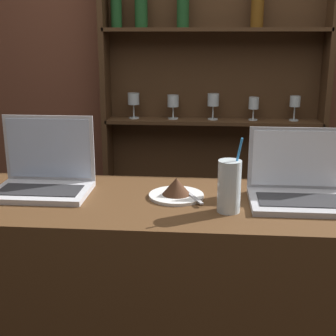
# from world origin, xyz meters

# --- Properties ---
(back_wall) EXTENTS (7.00, 0.06, 2.70)m
(back_wall) POSITION_xyz_m (0.00, 1.59, 1.35)
(back_wall) COLOR brown
(back_wall) RESTS_ON ground_plane
(back_shelf) EXTENTS (1.25, 0.18, 2.00)m
(back_shelf) POSITION_xyz_m (-0.04, 1.52, 1.05)
(back_shelf) COLOR #472D19
(back_shelf) RESTS_ON ground_plane
(laptop_near) EXTENTS (0.32, 0.22, 0.25)m
(laptop_near) POSITION_xyz_m (-0.60, 0.31, 1.12)
(laptop_near) COLOR silver
(laptop_near) RESTS_ON bar_counter
(laptop_far) EXTENTS (0.32, 0.23, 0.22)m
(laptop_far) POSITION_xyz_m (0.24, 0.28, 1.11)
(laptop_far) COLOR #ADADB2
(laptop_far) RESTS_ON bar_counter
(cake_plate) EXTENTS (0.18, 0.18, 0.07)m
(cake_plate) POSITION_xyz_m (-0.15, 0.28, 1.09)
(cake_plate) COLOR white
(cake_plate) RESTS_ON bar_counter
(water_glass) EXTENTS (0.07, 0.07, 0.23)m
(water_glass) POSITION_xyz_m (0.01, 0.17, 1.14)
(water_glass) COLOR silver
(water_glass) RESTS_ON bar_counter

